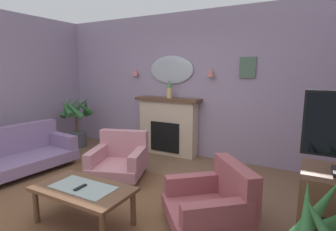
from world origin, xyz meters
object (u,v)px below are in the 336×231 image
(fireplace, at_px, (168,127))
(armchair_in_corner, at_px, (213,201))
(armchair_near_fireplace, at_px, (120,158))
(wall_sconce_right, at_px, (211,73))
(framed_picture, at_px, (248,67))
(mantel_vase_centre, at_px, (169,89))
(tv_remote, at_px, (80,188))
(wall_sconce_left, at_px, (135,72))
(coffee_table, at_px, (83,192))
(potted_plant_tall_palm, at_px, (76,120))
(wall_mirror, at_px, (171,70))
(floral_couch, at_px, (17,154))

(fireplace, xyz_separation_m, armchair_in_corner, (1.67, -2.04, -0.27))
(armchair_near_fireplace, distance_m, armchair_in_corner, 1.90)
(fireplace, bearing_deg, wall_sconce_right, 6.16)
(wall_sconce_right, relative_size, framed_picture, 0.39)
(mantel_vase_centre, bearing_deg, fireplace, 150.47)
(framed_picture, distance_m, tv_remote, 3.32)
(wall_sconce_left, distance_m, armchair_near_fireplace, 2.15)
(framed_picture, height_order, coffee_table, framed_picture)
(armchair_in_corner, distance_m, potted_plant_tall_palm, 4.02)
(wall_mirror, xyz_separation_m, wall_sconce_left, (-0.85, -0.05, -0.05))
(tv_remote, height_order, armchair_near_fireplace, armchair_near_fireplace)
(wall_sconce_left, distance_m, floral_couch, 2.72)
(framed_picture, bearing_deg, fireplace, -174.23)
(armchair_near_fireplace, height_order, potted_plant_tall_palm, potted_plant_tall_palm)
(wall_sconce_left, bearing_deg, tv_remote, -65.90)
(fireplace, relative_size, floral_couch, 0.76)
(framed_picture, xyz_separation_m, coffee_table, (-1.10, -2.82, -1.37))
(fireplace, bearing_deg, floral_couch, -129.70)
(mantel_vase_centre, height_order, armchair_near_fireplace, mantel_vase_centre)
(wall_mirror, distance_m, potted_plant_tall_palm, 2.41)
(wall_sconce_right, height_order, framed_picture, framed_picture)
(mantel_vase_centre, bearing_deg, armchair_in_corner, -51.11)
(framed_picture, relative_size, armchair_in_corner, 0.31)
(mantel_vase_centre, bearing_deg, armchair_near_fireplace, -97.11)
(mantel_vase_centre, height_order, tv_remote, mantel_vase_centre)
(coffee_table, bearing_deg, armchair_in_corner, 26.37)
(mantel_vase_centre, relative_size, wall_sconce_right, 2.57)
(mantel_vase_centre, bearing_deg, coffee_table, -82.47)
(wall_sconce_right, bearing_deg, wall_mirror, 176.63)
(wall_sconce_left, height_order, armchair_near_fireplace, wall_sconce_left)
(mantel_vase_centre, xyz_separation_m, armchair_in_corner, (1.62, -2.01, -1.03))
(tv_remote, relative_size, potted_plant_tall_palm, 0.14)
(wall_sconce_right, bearing_deg, tv_remote, -99.13)
(mantel_vase_centre, relative_size, armchair_near_fireplace, 0.35)
(coffee_table, distance_m, tv_remote, 0.08)
(floral_couch, bearing_deg, wall_mirror, 52.13)
(wall_sconce_left, bearing_deg, potted_plant_tall_palm, -152.48)
(framed_picture, height_order, floral_couch, framed_picture)
(floral_couch, bearing_deg, mantel_vase_centre, 49.12)
(fireplace, distance_m, floral_couch, 2.74)
(fireplace, bearing_deg, coffee_table, -81.50)
(framed_picture, distance_m, armchair_near_fireplace, 2.67)
(wall_mirror, xyz_separation_m, armchair_near_fireplace, (-0.12, -1.55, -1.40))
(wall_sconce_right, xyz_separation_m, framed_picture, (0.65, 0.06, 0.09))
(wall_sconce_right, relative_size, coffee_table, 0.13)
(tv_remote, distance_m, armchair_in_corner, 1.44)
(coffee_table, distance_m, floral_couch, 2.22)
(fireplace, relative_size, coffee_table, 1.24)
(wall_mirror, relative_size, wall_sconce_right, 6.86)
(fireplace, distance_m, wall_mirror, 1.15)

